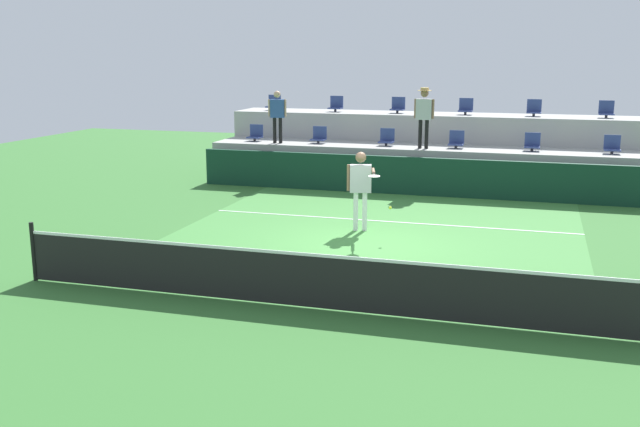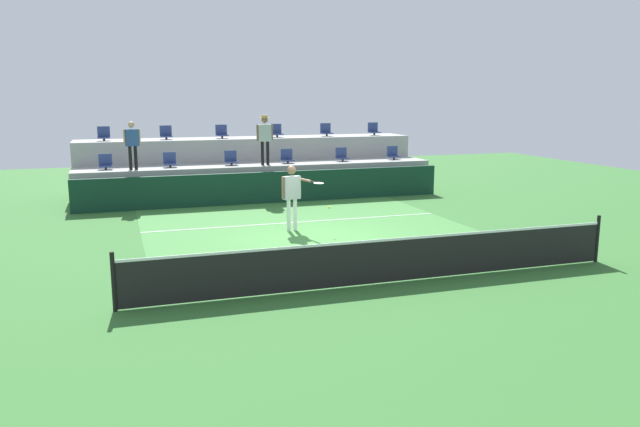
{
  "view_description": "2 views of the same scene",
  "coord_description": "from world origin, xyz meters",
  "px_view_note": "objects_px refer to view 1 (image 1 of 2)",
  "views": [
    {
      "loc": [
        3.31,
        -14.55,
        4.01
      ],
      "look_at": [
        -0.67,
        -1.2,
        0.93
      ],
      "focal_mm": 40.76,
      "sensor_mm": 36.0,
      "label": 1
    },
    {
      "loc": [
        -5.06,
        -14.91,
        3.71
      ],
      "look_at": [
        -0.51,
        -1.29,
        0.97
      ],
      "focal_mm": 34.67,
      "sensor_mm": 36.0,
      "label": 2
    }
  ],
  "objects_px": {
    "stadium_chair_lower_left": "(319,136)",
    "spectator_leaning_on_rail": "(277,112)",
    "stadium_chair_lower_right": "(532,143)",
    "stadium_chair_upper_right": "(534,109)",
    "stadium_chair_upper_far_left": "(274,104)",
    "tennis_player": "(361,182)",
    "stadium_chair_lower_mid_left": "(387,139)",
    "tennis_ball": "(390,208)",
    "stadium_chair_lower_mid_right": "(456,141)",
    "stadium_chair_upper_far_right": "(606,111)",
    "stadium_chair_upper_left": "(336,105)",
    "stadium_chair_lower_far_right": "(612,146)",
    "spectator_with_hat": "(424,111)",
    "stadium_chair_upper_mid_right": "(466,108)",
    "stadium_chair_upper_mid_left": "(398,106)",
    "stadium_chair_lower_far_left": "(256,134)"
  },
  "relations": [
    {
      "from": "stadium_chair_upper_right",
      "to": "spectator_with_hat",
      "type": "height_order",
      "value": "spectator_with_hat"
    },
    {
      "from": "stadium_chair_lower_mid_right",
      "to": "stadium_chair_upper_left",
      "type": "distance_m",
      "value": 4.66
    },
    {
      "from": "stadium_chair_upper_far_left",
      "to": "tennis_player",
      "type": "height_order",
      "value": "stadium_chair_upper_far_left"
    },
    {
      "from": "stadium_chair_upper_left",
      "to": "tennis_ball",
      "type": "height_order",
      "value": "stadium_chair_upper_left"
    },
    {
      "from": "stadium_chair_upper_right",
      "to": "spectator_leaning_on_rail",
      "type": "bearing_deg",
      "value": -164.09
    },
    {
      "from": "stadium_chair_lower_left",
      "to": "spectator_leaning_on_rail",
      "type": "bearing_deg",
      "value": -162.81
    },
    {
      "from": "tennis_ball",
      "to": "stadium_chair_lower_right",
      "type": "bearing_deg",
      "value": 66.82
    },
    {
      "from": "stadium_chair_lower_left",
      "to": "spectator_with_hat",
      "type": "relative_size",
      "value": 0.29
    },
    {
      "from": "stadium_chair_upper_far_right",
      "to": "stadium_chair_lower_far_left",
      "type": "bearing_deg",
      "value": -170.41
    },
    {
      "from": "stadium_chair_lower_mid_right",
      "to": "stadium_chair_lower_far_right",
      "type": "bearing_deg",
      "value": 0.0
    },
    {
      "from": "stadium_chair_lower_left",
      "to": "stadium_chair_lower_far_right",
      "type": "xyz_separation_m",
      "value": [
        8.6,
        0.0,
        0.0
      ]
    },
    {
      "from": "stadium_chair_lower_far_right",
      "to": "stadium_chair_upper_far_right",
      "type": "distance_m",
      "value": 1.99
    },
    {
      "from": "stadium_chair_upper_mid_left",
      "to": "stadium_chair_upper_right",
      "type": "height_order",
      "value": "same"
    },
    {
      "from": "stadium_chair_upper_mid_right",
      "to": "tennis_player",
      "type": "xyz_separation_m",
      "value": [
        -1.56,
        -7.73,
        -1.18
      ]
    },
    {
      "from": "stadium_chair_lower_far_right",
      "to": "stadium_chair_upper_left",
      "type": "relative_size",
      "value": 1.0
    },
    {
      "from": "stadium_chair_upper_mid_left",
      "to": "tennis_player",
      "type": "bearing_deg",
      "value": -85.38
    },
    {
      "from": "stadium_chair_lower_mid_right",
      "to": "spectator_leaning_on_rail",
      "type": "bearing_deg",
      "value": -176.01
    },
    {
      "from": "stadium_chair_upper_right",
      "to": "spectator_leaning_on_rail",
      "type": "relative_size",
      "value": 0.32
    },
    {
      "from": "stadium_chair_upper_mid_left",
      "to": "tennis_player",
      "type": "xyz_separation_m",
      "value": [
        0.62,
        -7.73,
        -1.18
      ]
    },
    {
      "from": "stadium_chair_lower_far_right",
      "to": "stadium_chair_lower_mid_left",
      "type": "bearing_deg",
      "value": 180.0
    },
    {
      "from": "stadium_chair_lower_far_left",
      "to": "stadium_chair_upper_right",
      "type": "bearing_deg",
      "value": 11.88
    },
    {
      "from": "stadium_chair_lower_mid_left",
      "to": "spectator_with_hat",
      "type": "distance_m",
      "value": 1.52
    },
    {
      "from": "tennis_ball",
      "to": "stadium_chair_lower_mid_left",
      "type": "bearing_deg",
      "value": 102.22
    },
    {
      "from": "stadium_chair_upper_mid_right",
      "to": "tennis_player",
      "type": "relative_size",
      "value": 0.28
    },
    {
      "from": "stadium_chair_upper_left",
      "to": "spectator_leaning_on_rail",
      "type": "relative_size",
      "value": 0.32
    },
    {
      "from": "stadium_chair_upper_right",
      "to": "stadium_chair_lower_right",
      "type": "bearing_deg",
      "value": -89.37
    },
    {
      "from": "tennis_ball",
      "to": "stadium_chair_upper_mid_right",
      "type": "bearing_deg",
      "value": 85.02
    },
    {
      "from": "stadium_chair_upper_far_left",
      "to": "tennis_player",
      "type": "bearing_deg",
      "value": -57.48
    },
    {
      "from": "stadium_chair_lower_mid_right",
      "to": "tennis_ball",
      "type": "relative_size",
      "value": 7.65
    },
    {
      "from": "stadium_chair_upper_left",
      "to": "stadium_chair_upper_mid_left",
      "type": "bearing_deg",
      "value": 0.0
    },
    {
      "from": "stadium_chair_lower_far_right",
      "to": "stadium_chair_upper_far_right",
      "type": "relative_size",
      "value": 1.0
    },
    {
      "from": "stadium_chair_lower_far_right",
      "to": "stadium_chair_upper_mid_left",
      "type": "bearing_deg",
      "value": 164.4
    },
    {
      "from": "stadium_chair_upper_far_right",
      "to": "spectator_with_hat",
      "type": "relative_size",
      "value": 0.29
    },
    {
      "from": "stadium_chair_upper_mid_right",
      "to": "stadium_chair_upper_far_left",
      "type": "bearing_deg",
      "value": 180.0
    },
    {
      "from": "stadium_chair_lower_mid_left",
      "to": "tennis_ball",
      "type": "bearing_deg",
      "value": -77.78
    },
    {
      "from": "stadium_chair_upper_mid_left",
      "to": "spectator_leaning_on_rail",
      "type": "xyz_separation_m",
      "value": [
        -3.39,
        -2.18,
        -0.09
      ]
    },
    {
      "from": "stadium_chair_upper_mid_left",
      "to": "stadium_chair_upper_far_right",
      "type": "bearing_deg",
      "value": 0.0
    },
    {
      "from": "stadium_chair_lower_mid_left",
      "to": "tennis_ball",
      "type": "height_order",
      "value": "stadium_chair_lower_mid_left"
    },
    {
      "from": "stadium_chair_lower_far_right",
      "to": "stadium_chair_upper_mid_left",
      "type": "relative_size",
      "value": 1.0
    },
    {
      "from": "tennis_ball",
      "to": "stadium_chair_lower_far_left",
      "type": "bearing_deg",
      "value": 130.83
    },
    {
      "from": "stadium_chair_upper_mid_left",
      "to": "stadium_chair_upper_left",
      "type": "bearing_deg",
      "value": 180.0
    },
    {
      "from": "stadium_chair_upper_left",
      "to": "tennis_ball",
      "type": "bearing_deg",
      "value": -67.21
    },
    {
      "from": "stadium_chair_upper_right",
      "to": "spectator_leaning_on_rail",
      "type": "xyz_separation_m",
      "value": [
        -7.66,
        -2.18,
        -0.09
      ]
    },
    {
      "from": "stadium_chair_lower_right",
      "to": "spectator_leaning_on_rail",
      "type": "relative_size",
      "value": 0.32
    },
    {
      "from": "stadium_chair_lower_left",
      "to": "stadium_chair_upper_left",
      "type": "height_order",
      "value": "stadium_chair_upper_left"
    },
    {
      "from": "stadium_chair_lower_left",
      "to": "stadium_chair_upper_far_right",
      "type": "xyz_separation_m",
      "value": [
        8.52,
        1.8,
        0.85
      ]
    },
    {
      "from": "stadium_chair_lower_far_right",
      "to": "stadium_chair_upper_mid_right",
      "type": "distance_m",
      "value": 4.71
    },
    {
      "from": "stadium_chair_lower_right",
      "to": "stadium_chair_upper_right",
      "type": "height_order",
      "value": "stadium_chair_upper_right"
    },
    {
      "from": "stadium_chair_upper_far_right",
      "to": "spectator_leaning_on_rail",
      "type": "xyz_separation_m",
      "value": [
        -9.76,
        -2.18,
        -0.09
      ]
    },
    {
      "from": "stadium_chair_lower_far_right",
      "to": "spectator_leaning_on_rail",
      "type": "xyz_separation_m",
      "value": [
        -9.84,
        -0.38,
        0.76
      ]
    }
  ]
}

